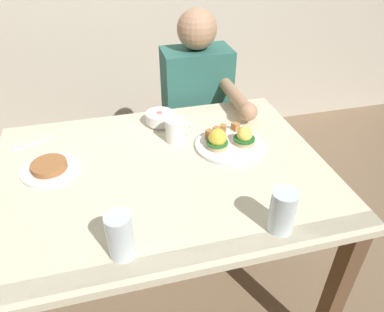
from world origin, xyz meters
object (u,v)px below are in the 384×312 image
fork (30,145)px  diner_person (198,107)px  side_plate (50,168)px  eggs_benedict_plate (229,141)px  fruit_bowl (160,118)px  coffee_mug (176,129)px  water_glass_far (121,238)px  dining_table (162,192)px  water_glass_near (282,214)px

fork → diner_person: size_ratio=0.13×
side_plate → eggs_benedict_plate: bearing=-0.8°
eggs_benedict_plate → side_plate: bearing=179.2°
eggs_benedict_plate → fork: size_ratio=1.78×
fruit_bowl → coffee_mug: (0.04, -0.14, 0.02)m
eggs_benedict_plate → water_glass_far: (-0.45, -0.43, 0.04)m
side_plate → diner_person: 0.86m
side_plate → dining_table: bearing=-13.2°
water_glass_near → dining_table: bearing=127.9°
eggs_benedict_plate → water_glass_near: bearing=-89.9°
eggs_benedict_plate → fruit_bowl: bearing=133.4°
dining_table → coffee_mug: bearing=62.0°
eggs_benedict_plate → water_glass_near: water_glass_near is taller
fork → water_glass_near: bearing=-40.7°
water_glass_near → fork: bearing=139.3°
coffee_mug → side_plate: size_ratio=0.56×
dining_table → eggs_benedict_plate: eggs_benedict_plate is taller
water_glass_near → side_plate: water_glass_near is taller
dining_table → eggs_benedict_plate: size_ratio=4.44×
dining_table → water_glass_far: 0.42m
eggs_benedict_plate → diner_person: 0.53m
water_glass_near → diner_person: 0.98m
dining_table → side_plate: 0.41m
side_plate → diner_person: diner_person is taller
diner_person → coffee_mug: bearing=-116.4°
coffee_mug → water_glass_far: water_glass_far is taller
dining_table → fork: bearing=148.8°
diner_person → water_glass_near: bearing=-91.1°
dining_table → side_plate: bearing=166.8°
fruit_bowl → fork: bearing=-176.1°
water_glass_near → water_glass_far: size_ratio=0.98×
water_glass_far → diner_person: size_ratio=0.12×
eggs_benedict_plate → coffee_mug: 0.22m
eggs_benedict_plate → coffee_mug: coffee_mug is taller
dining_table → fruit_bowl: 0.36m
coffee_mug → diner_person: diner_person is taller
eggs_benedict_plate → fruit_bowl: eggs_benedict_plate is taller
dining_table → coffee_mug: (0.10, 0.18, 0.16)m
diner_person → dining_table: bearing=-116.9°
eggs_benedict_plate → water_glass_near: 0.45m
fork → water_glass_far: 0.71m
eggs_benedict_plate → diner_person: (0.02, 0.52, -0.11)m
eggs_benedict_plate → water_glass_near: size_ratio=1.96×
fork → diner_person: diner_person is taller
fruit_bowl → diner_person: 0.39m
coffee_mug → water_glass_far: 0.59m
side_plate → diner_person: (0.69, 0.51, -0.10)m
dining_table → diner_person: diner_person is taller
fruit_bowl → water_glass_far: 0.71m
side_plate → water_glass_far: bearing=-63.5°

